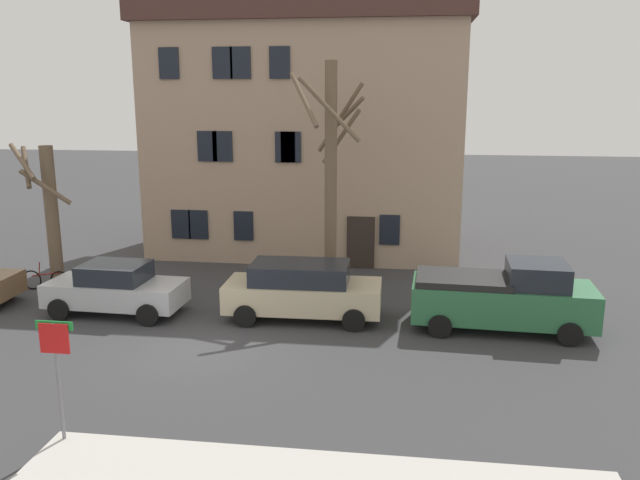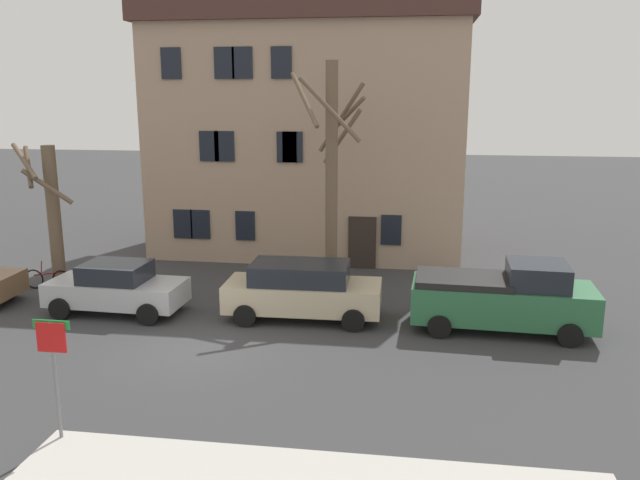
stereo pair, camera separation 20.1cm
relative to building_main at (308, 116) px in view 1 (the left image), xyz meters
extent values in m
plane|color=#38383A|center=(-1.30, -12.46, -5.90)|extent=(120.00, 120.00, 0.00)
cube|color=tan|center=(0.00, 0.00, -1.10)|extent=(13.00, 6.73, 9.60)
cube|color=#4C2D28|center=(0.00, 0.00, 4.71)|extent=(13.50, 7.23, 2.02)
cube|color=#2D231E|center=(2.61, -3.41, -4.85)|extent=(1.10, 0.12, 2.10)
cube|color=black|center=(-4.80, -3.40, -4.30)|extent=(0.80, 0.08, 1.20)
cube|color=black|center=(-4.06, -3.40, -4.30)|extent=(0.80, 0.08, 1.20)
cube|color=black|center=(-2.16, -3.40, -4.30)|extent=(0.80, 0.08, 1.20)
cube|color=black|center=(3.75, -3.40, -4.30)|extent=(0.80, 0.08, 1.20)
cube|color=black|center=(-3.55, -3.40, -1.10)|extent=(0.80, 0.08, 1.20)
cube|color=black|center=(-2.93, -3.40, -1.10)|extent=(0.80, 0.08, 1.20)
cube|color=black|center=(-0.40, -3.40, -1.10)|extent=(0.80, 0.08, 1.20)
cube|color=black|center=(-0.17, -3.40, -1.10)|extent=(0.80, 0.08, 1.20)
cube|color=black|center=(-4.97, -3.40, 2.10)|extent=(0.80, 0.08, 1.20)
cube|color=black|center=(-2.82, -3.40, 2.10)|extent=(0.80, 0.08, 1.20)
cube|color=black|center=(-2.11, -3.40, 2.10)|extent=(0.80, 0.08, 1.20)
cube|color=black|center=(-0.58, -3.40, 2.10)|extent=(0.80, 0.08, 1.20)
cylinder|color=brown|center=(-7.96, -7.61, -3.35)|extent=(0.46, 0.46, 5.11)
cylinder|color=brown|center=(-8.51, -7.99, -1.50)|extent=(0.96, 1.28, 1.36)
cylinder|color=brown|center=(-8.45, -8.27, -1.28)|extent=(1.49, 1.17, 1.15)
cylinder|color=brown|center=(-7.68, -8.30, -2.13)|extent=(1.54, 0.75, 1.29)
cylinder|color=brown|center=(1.79, -6.70, -1.95)|extent=(0.42, 0.42, 7.91)
cylinder|color=brown|center=(1.85, -7.66, 0.44)|extent=(2.03, 0.28, 2.09)
cylinder|color=brown|center=(2.07, -6.06, -0.51)|extent=(1.45, 0.74, 1.93)
cylinder|color=brown|center=(0.96, -7.24, 0.76)|extent=(1.26, 1.82, 1.80)
cylinder|color=brown|center=(2.02, -5.93, 0.12)|extent=(1.68, 0.64, 2.39)
cylinder|color=brown|center=(2.22, -6.07, 0.20)|extent=(1.42, 1.03, 1.35)
cylinder|color=black|center=(-9.09, -8.86, -5.56)|extent=(0.68, 0.24, 0.68)
cube|color=#B7BABF|center=(-4.67, -9.89, -5.21)|extent=(4.35, 1.96, 0.74)
cube|color=#1E232B|center=(-4.67, -9.89, -4.56)|extent=(2.03, 1.65, 0.58)
cylinder|color=black|center=(-3.18, -9.05, -5.56)|extent=(0.69, 0.25, 0.68)
cylinder|color=black|center=(-3.25, -10.84, -5.56)|extent=(0.69, 0.25, 0.68)
cylinder|color=black|center=(-6.09, -8.93, -5.56)|extent=(0.69, 0.25, 0.68)
cylinder|color=black|center=(-6.16, -10.73, -5.56)|extent=(0.69, 0.25, 0.68)
cube|color=#C6B793|center=(1.28, -9.57, -5.16)|extent=(4.83, 1.98, 0.84)
cube|color=#1E232B|center=(1.19, -9.57, -4.43)|extent=(3.00, 1.72, 0.62)
cylinder|color=black|center=(2.89, -8.59, -5.56)|extent=(0.68, 0.23, 0.68)
cylinder|color=black|center=(2.93, -10.48, -5.56)|extent=(0.68, 0.23, 0.68)
cylinder|color=black|center=(-0.37, -8.65, -5.56)|extent=(0.68, 0.23, 0.68)
cylinder|color=black|center=(-0.33, -10.54, -5.56)|extent=(0.68, 0.23, 0.68)
cube|color=#2D6B42|center=(7.24, -9.73, -5.04)|extent=(5.30, 2.24, 1.08)
cube|color=#1E232B|center=(8.17, -9.78, -4.16)|extent=(1.75, 1.83, 0.70)
cube|color=black|center=(6.09, -9.68, -4.41)|extent=(2.80, 2.04, 0.20)
cylinder|color=black|center=(9.05, -8.82, -5.56)|extent=(0.69, 0.25, 0.68)
cylinder|color=black|center=(8.96, -10.81, -5.56)|extent=(0.69, 0.25, 0.68)
cylinder|color=black|center=(5.51, -8.65, -5.56)|extent=(0.69, 0.25, 0.68)
cylinder|color=black|center=(5.42, -10.64, -5.56)|extent=(0.69, 0.25, 0.68)
cylinder|color=slate|center=(-2.28, -17.49, -4.63)|extent=(0.07, 0.07, 2.55)
cube|color=red|center=(-2.28, -17.51, -3.66)|extent=(0.60, 0.03, 0.60)
cube|color=#1E8C38|center=(-2.28, -17.47, -3.41)|extent=(0.76, 0.02, 0.18)
torus|color=black|center=(-7.76, -7.82, -5.55)|extent=(0.71, 0.08, 0.71)
torus|color=black|center=(-8.80, -7.87, -5.55)|extent=(0.71, 0.08, 0.71)
cylinder|color=maroon|center=(-8.28, -7.84, -5.33)|extent=(1.00, 0.09, 0.19)
cylinder|color=maroon|center=(-8.48, -7.85, -5.10)|extent=(0.09, 0.04, 0.45)
camera|label=1|loc=(4.33, -28.33, 0.92)|focal=36.09mm
camera|label=2|loc=(4.53, -28.30, 0.92)|focal=36.09mm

